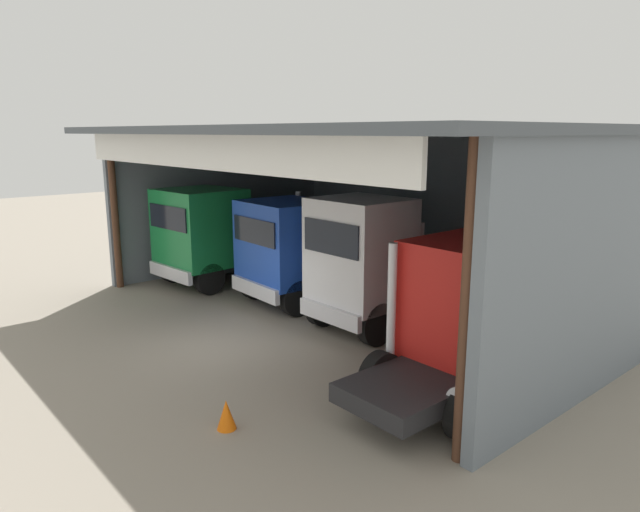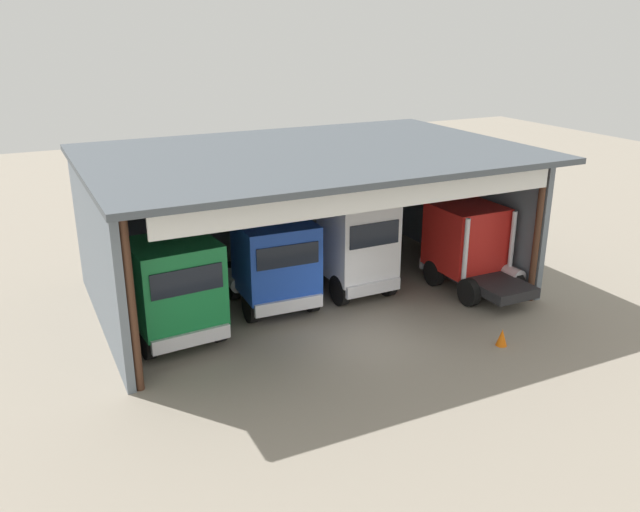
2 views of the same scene
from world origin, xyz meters
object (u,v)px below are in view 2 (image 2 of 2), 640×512
Objects in this scene: truck_white_center_bay at (354,246)px; tool_cart at (276,249)px; truck_blue_center_left_bay at (273,263)px; truck_red_left_bay at (470,245)px; truck_green_center_right_bay at (171,288)px; oil_drum at (190,261)px; traffic_cone at (502,337)px.

truck_white_center_bay reaches higher than tool_cart.
tool_cart is at bearing -111.08° from truck_blue_center_left_bay.
truck_blue_center_left_bay is 5.24m from tool_cart.
truck_red_left_bay is (4.24, -1.46, -0.15)m from truck_white_center_bay.
truck_white_center_bay is (7.04, 0.88, 0.06)m from truck_green_center_right_bay.
truck_red_left_bay reaches higher than tool_cart.
truck_white_center_bay is at bearing -177.09° from truck_blue_center_left_bay.
oil_drum is at bearing -45.00° from truck_white_center_bay.
tool_cart is 11.05m from traffic_cone.
traffic_cone is (7.11, -10.71, -0.18)m from oil_drum.
truck_red_left_bay is 5.08m from traffic_cone.
truck_green_center_right_bay is 11.30m from truck_red_left_bay.
oil_drum is at bearing 123.60° from traffic_cone.
truck_white_center_bay reaches higher than traffic_cone.
truck_white_center_bay is 1.11× the size of truck_red_left_bay.
truck_blue_center_left_bay is at bearing -171.84° from truck_green_center_right_bay.
traffic_cone is at bearing -72.08° from tool_cart.
oil_drum reaches higher than traffic_cone.
truck_red_left_bay is (11.29, -0.57, -0.09)m from truck_green_center_right_bay.
truck_green_center_right_bay is 5.72× the size of oil_drum.
truck_white_center_bay is at bearing 161.05° from truck_red_left_bay.
truck_green_center_right_bay is at bearing -110.14° from oil_drum.
truck_white_center_bay is 9.00× the size of traffic_cone.
oil_drum is 3.72m from tool_cart.
truck_green_center_right_bay is 6.23m from oil_drum.
truck_white_center_bay is at bearing -177.23° from truck_green_center_right_bay.
oil_drum is 12.85m from traffic_cone.
truck_blue_center_left_bay is 7.62m from truck_red_left_bay.
traffic_cone is (3.40, -10.51, -0.22)m from tool_cart.
truck_green_center_right_bay is at bearing 177.07° from truck_red_left_bay.
truck_blue_center_left_bay is 4.61× the size of tool_cart.
truck_blue_center_left_bay is (3.79, 0.84, -0.06)m from truck_green_center_right_bay.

